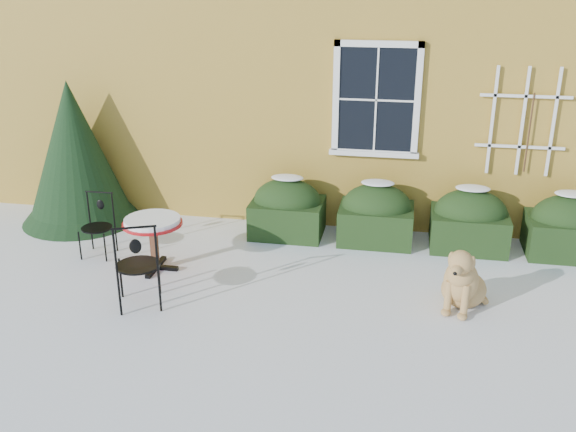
% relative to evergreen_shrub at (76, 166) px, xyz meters
% --- Properties ---
extents(ground, '(80.00, 80.00, 0.00)m').
position_rel_evergreen_shrub_xyz_m(ground, '(3.60, -2.55, -0.88)').
color(ground, white).
rests_on(ground, ground).
extents(hedge_row, '(4.95, 0.80, 0.91)m').
position_rel_evergreen_shrub_xyz_m(hedge_row, '(5.25, 0.00, -0.48)').
color(hedge_row, black).
rests_on(hedge_row, ground).
extents(evergreen_shrub, '(1.80, 1.80, 2.18)m').
position_rel_evergreen_shrub_xyz_m(evergreen_shrub, '(0.00, 0.00, 0.00)').
color(evergreen_shrub, black).
rests_on(evergreen_shrub, ground).
extents(bistro_table, '(0.77, 0.77, 0.72)m').
position_rel_evergreen_shrub_xyz_m(bistro_table, '(1.81, -1.49, -0.28)').
color(bistro_table, black).
rests_on(bistro_table, ground).
extents(patio_chair_near, '(0.62, 0.62, 1.08)m').
position_rel_evergreen_shrub_xyz_m(patio_chair_near, '(2.01, -2.45, -0.34)').
color(patio_chair_near, black).
rests_on(patio_chair_near, ground).
extents(patio_chair_far, '(0.42, 0.42, 0.87)m').
position_rel_evergreen_shrub_xyz_m(patio_chair_far, '(0.88, -1.18, -0.44)').
color(patio_chair_far, black).
rests_on(patio_chair_far, ground).
extents(dog, '(0.67, 0.88, 0.82)m').
position_rel_evergreen_shrub_xyz_m(dog, '(5.69, -1.83, -0.55)').
color(dog, tan).
rests_on(dog, ground).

